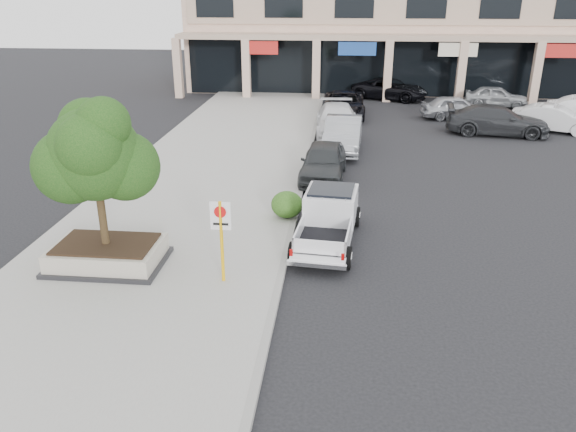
% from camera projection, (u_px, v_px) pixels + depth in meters
% --- Properties ---
extents(ground, '(120.00, 120.00, 0.00)m').
position_uv_depth(ground, '(336.00, 287.00, 15.26)').
color(ground, black).
rests_on(ground, ground).
extents(sidewalk, '(8.00, 52.00, 0.15)m').
position_uv_depth(sidewalk, '(194.00, 200.00, 21.26)').
color(sidewalk, gray).
rests_on(sidewalk, ground).
extents(curb, '(0.20, 52.00, 0.15)m').
position_uv_depth(curb, '(298.00, 204.00, 20.90)').
color(curb, gray).
rests_on(curb, ground).
extents(strip_mall, '(40.55, 12.43, 9.50)m').
position_uv_depth(strip_mall, '(449.00, 25.00, 43.97)').
color(strip_mall, tan).
rests_on(strip_mall, ground).
extents(planter, '(3.20, 2.20, 0.68)m').
position_uv_depth(planter, '(108.00, 254.00, 16.07)').
color(planter, black).
rests_on(planter, sidewalk).
extents(planter_tree, '(2.90, 2.55, 4.00)m').
position_uv_depth(planter_tree, '(101.00, 154.00, 15.08)').
color(planter_tree, '#2E2212').
rests_on(planter_tree, planter).
extents(no_parking_sign, '(0.55, 0.09, 2.30)m').
position_uv_depth(no_parking_sign, '(221.00, 231.00, 14.73)').
color(no_parking_sign, '#FFB80D').
rests_on(no_parking_sign, sidewalk).
extents(hedge, '(1.10, 0.99, 0.93)m').
position_uv_depth(hedge, '(287.00, 205.00, 19.31)').
color(hedge, '#1E4313').
rests_on(hedge, sidewalk).
extents(pickup_truck, '(2.25, 5.03, 1.54)m').
position_uv_depth(pickup_truck, '(328.00, 221.00, 17.59)').
color(pickup_truck, white).
rests_on(pickup_truck, ground).
extents(curb_car_a, '(2.01, 4.56, 1.53)m').
position_uv_depth(curb_car_a, '(323.00, 161.00, 23.55)').
color(curb_car_a, '#282B2D').
rests_on(curb_car_a, ground).
extents(curb_car_b, '(2.00, 5.07, 1.64)m').
position_uv_depth(curb_car_b, '(343.00, 134.00, 27.66)').
color(curb_car_b, '#919499').
rests_on(curb_car_b, ground).
extents(curb_car_c, '(2.47, 5.57, 1.59)m').
position_uv_depth(curb_car_c, '(337.00, 120.00, 30.68)').
color(curb_car_c, silver).
rests_on(curb_car_c, ground).
extents(curb_car_d, '(2.55, 5.47, 1.52)m').
position_uv_depth(curb_car_d, '(344.00, 104.00, 35.04)').
color(curb_car_d, black).
rests_on(curb_car_d, ground).
extents(lot_car_a, '(4.33, 2.18, 1.41)m').
position_uv_depth(lot_car_a, '(456.00, 107.00, 34.43)').
color(lot_car_a, '#AFB1B7').
rests_on(lot_car_a, ground).
extents(lot_car_b, '(4.75, 3.07, 1.48)m').
position_uv_depth(lot_car_b, '(554.00, 119.00, 31.30)').
color(lot_car_b, silver).
rests_on(lot_car_b, ground).
extents(lot_car_c, '(5.68, 2.91, 1.58)m').
position_uv_depth(lot_car_c, '(497.00, 120.00, 30.67)').
color(lot_car_c, '#282A2D').
rests_on(lot_car_c, ground).
extents(lot_car_d, '(5.88, 4.30, 1.49)m').
position_uv_depth(lot_car_d, '(390.00, 89.00, 40.30)').
color(lot_car_d, black).
rests_on(lot_car_d, ground).
extents(lot_car_e, '(4.35, 2.45, 1.40)m').
position_uv_depth(lot_car_e, '(496.00, 96.00, 37.87)').
color(lot_car_e, '#999DA1').
rests_on(lot_car_e, ground).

